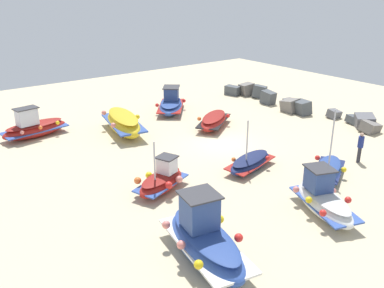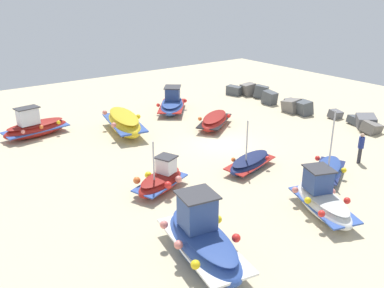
% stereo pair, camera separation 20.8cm
% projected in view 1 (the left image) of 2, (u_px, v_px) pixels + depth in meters
% --- Properties ---
extents(ground_plane, '(46.25, 46.25, 0.00)m').
position_uv_depth(ground_plane, '(222.00, 144.00, 26.32)').
color(ground_plane, beige).
extents(fishing_boat_0, '(2.06, 3.69, 2.92)m').
position_uv_depth(fishing_boat_0, '(250.00, 163.00, 22.61)').
color(fishing_boat_0, navy).
rests_on(fishing_boat_0, ground_plane).
extents(fishing_boat_1, '(2.33, 3.36, 2.74)m').
position_uv_depth(fishing_boat_1, '(162.00, 180.00, 20.20)').
color(fishing_boat_1, maroon).
rests_on(fishing_boat_1, ground_plane).
extents(fishing_boat_2, '(2.14, 4.49, 2.09)m').
position_uv_depth(fishing_boat_2, '(34.00, 127.00, 27.32)').
color(fishing_boat_2, maroon).
rests_on(fishing_boat_2, ground_plane).
extents(fishing_boat_3, '(5.49, 2.85, 1.39)m').
position_uv_depth(fishing_boat_3, '(123.00, 123.00, 28.03)').
color(fishing_boat_3, gold).
rests_on(fishing_boat_3, ground_plane).
extents(fishing_boat_4, '(4.12, 2.67, 1.99)m').
position_uv_depth(fishing_boat_4, '(323.00, 200.00, 18.18)').
color(fishing_boat_4, white).
rests_on(fishing_boat_4, ground_plane).
extents(fishing_boat_5, '(4.51, 4.16, 1.87)m').
position_uv_depth(fishing_boat_5, '(171.00, 104.00, 32.82)').
color(fishing_boat_5, '#2D4C9E').
rests_on(fishing_boat_5, ground_plane).
extents(fishing_boat_6, '(4.95, 2.63, 2.43)m').
position_uv_depth(fishing_boat_6, '(205.00, 240.00, 15.11)').
color(fishing_boat_6, '#2D4C9E').
rests_on(fishing_boat_6, ground_plane).
extents(fishing_boat_7, '(3.51, 4.11, 0.89)m').
position_uv_depth(fishing_boat_7, '(214.00, 121.00, 29.20)').
color(fishing_boat_7, maroon).
rests_on(fishing_boat_7, ground_plane).
extents(fishing_boat_8, '(2.69, 3.57, 3.69)m').
position_uv_depth(fishing_boat_8, '(329.00, 169.00, 21.79)').
color(fishing_boat_8, '#2D4C9E').
rests_on(fishing_boat_8, ground_plane).
extents(person_walking, '(0.32, 0.32, 1.76)m').
position_uv_depth(person_walking, '(360.00, 145.00, 23.26)').
color(person_walking, '#2D2D38').
rests_on(person_walking, ground_plane).
extents(breakwater_rocks, '(19.34, 2.71, 1.35)m').
position_uv_depth(breakwater_rocks, '(311.00, 109.00, 32.11)').
color(breakwater_rocks, '#4C5156').
rests_on(breakwater_rocks, ground_plane).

